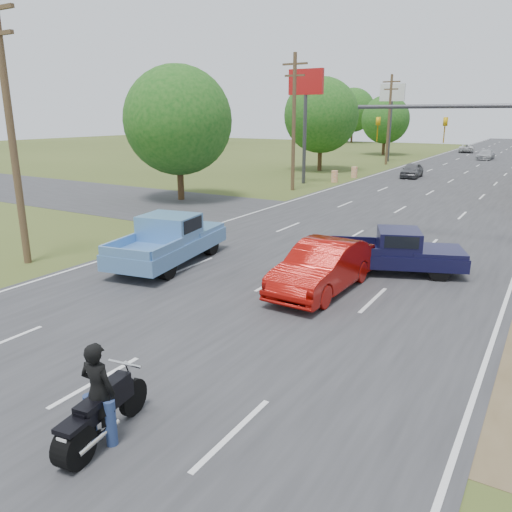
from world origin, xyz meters
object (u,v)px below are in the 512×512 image
Objects in this scene: navy_pickup at (398,251)px; distant_car_white at (466,148)px; red_convertible at (322,267)px; motorcycle at (98,418)px; rider at (99,396)px; distant_car_silver at (486,155)px; distant_car_grey at (412,170)px; blue_pickup at (170,239)px.

distant_car_white is (-8.11, 65.92, -0.19)m from navy_pickup.
motorcycle is at bearing -88.81° from red_convertible.
rider is 66.64m from distant_car_silver.
navy_pickup is 66.41m from distant_car_white.
motorcycle is at bearing -85.36° from distant_car_grey.
distant_car_white is (-1.08, 36.48, -0.04)m from distant_car_grey.
navy_pickup reaches higher than distant_car_grey.
distant_car_silver is at bearing 94.12° from red_convertible.
motorcycle is at bearing 90.00° from rider.
blue_pickup is 69.27m from distant_car_white.
red_convertible is 6.46m from blue_pickup.
blue_pickup reaches higher than rider.
rider reaches higher than distant_car_grey.
navy_pickup is at bearing 74.08° from motorcycle.
navy_pickup is at bearing -106.00° from rider.
blue_pickup reaches higher than navy_pickup.
distant_car_silver is at bearing 100.80° from distant_car_white.
rider reaches higher than navy_pickup.
motorcycle is 0.53× the size of distant_car_white.
distant_car_silver reaches higher than motorcycle.
blue_pickup is 1.55× the size of distant_car_grey.
navy_pickup is 54.05m from distant_car_silver.
rider is 78.86m from distant_car_white.
rider is at bearing 90.00° from motorcycle.
blue_pickup is (-6.46, -0.02, 0.15)m from red_convertible.
red_convertible is 0.95× the size of navy_pickup.
motorcycle is 0.39m from rider.
rider is (-0.01, 0.07, 0.39)m from motorcycle.
blue_pickup reaches higher than distant_car_grey.
rider is 12.80m from navy_pickup.
red_convertible reaches higher than motorcycle.
red_convertible reaches higher than distant_car_grey.
distant_car_grey is at bearing 171.86° from navy_pickup.
distant_car_silver is (-2.14, 66.67, 0.11)m from motorcycle.
rider is 0.35× the size of navy_pickup.
red_convertible is at bearing -46.75° from navy_pickup.
rider is 0.30× the size of blue_pickup.
distant_car_silver is (-3.82, 53.92, -0.17)m from navy_pickup.
distant_car_white is at bearing 165.45° from navy_pickup.
motorcycle is 78.93m from distant_car_white.
motorcycle is at bearing 85.78° from distant_car_white.
blue_pickup is (-6.35, 9.40, 0.44)m from motorcycle.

